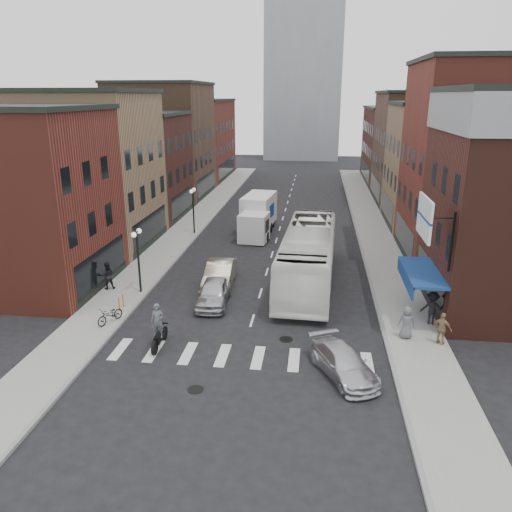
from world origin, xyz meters
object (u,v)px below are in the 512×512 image
at_px(sedan_left_far, 220,274).
at_px(ped_left_solo, 107,276).
at_px(motorcycle_rider, 158,327).
at_px(transit_bus, 308,256).
at_px(curb_car, 343,363).
at_px(box_truck, 258,216).
at_px(sedan_left_near, 214,292).
at_px(ped_right_c, 407,322).
at_px(parked_bicycle, 110,315).
at_px(billboard_sign, 426,219).
at_px(streetlamp_near, 138,249).
at_px(streetlamp_far, 193,202).
at_px(bike_rack, 121,303).
at_px(ped_right_b, 442,329).
at_px(ped_right_a, 432,308).

xyz_separation_m(sedan_left_far, ped_left_solo, (-6.84, -1.77, 0.24)).
height_order(motorcycle_rider, transit_bus, transit_bus).
height_order(transit_bus, curb_car, transit_bus).
height_order(box_truck, transit_bus, transit_bus).
distance_m(motorcycle_rider, sedan_left_near, 5.81).
distance_m(curb_car, ped_left_solo, 16.57).
bearing_deg(ped_right_c, parked_bicycle, 1.26).
bearing_deg(sedan_left_far, billboard_sign, -28.03).
distance_m(sedan_left_far, parked_bicycle, 8.04).
relative_size(streetlamp_near, sedan_left_near, 0.94).
xyz_separation_m(streetlamp_far, bike_rack, (-0.20, -16.70, -2.36)).
height_order(streetlamp_near, box_truck, streetlamp_near).
relative_size(motorcycle_rider, parked_bicycle, 1.35).
bearing_deg(streetlamp_near, curb_car, -33.78).
bearing_deg(ped_right_b, ped_right_a, -55.81).
relative_size(sedan_left_far, ped_right_a, 2.64).
bearing_deg(parked_bicycle, billboard_sign, 28.20).
relative_size(box_truck, ped_right_a, 4.34).
distance_m(billboard_sign, bike_rack, 17.14).
bearing_deg(ped_left_solo, parked_bicycle, 91.28).
distance_m(box_truck, ped_right_b, 22.74).
bearing_deg(streetlamp_far, parked_bicycle, -90.31).
height_order(sedan_left_near, ped_right_b, ped_right_b).
bearing_deg(streetlamp_far, curb_car, -61.27).
bearing_deg(sedan_left_near, ped_right_c, -20.12).
height_order(parked_bicycle, ped_right_a, ped_right_a).
relative_size(streetlamp_near, ped_left_solo, 2.32).
height_order(ped_left_solo, ped_right_a, ped_right_a).
distance_m(box_truck, parked_bicycle, 20.15).
bearing_deg(motorcycle_rider, ped_left_solo, 124.80).
xyz_separation_m(streetlamp_near, box_truck, (5.57, 14.82, -1.26)).
distance_m(streetlamp_near, ped_right_a, 17.28).
bearing_deg(box_truck, ped_right_b, -53.36).
relative_size(streetlamp_near, bike_rack, 5.14).
xyz_separation_m(ped_right_a, ped_right_c, (-1.62, -1.85, -0.06)).
bearing_deg(streetlamp_far, billboard_sign, -47.59).
relative_size(streetlamp_far, ped_right_a, 2.25).
distance_m(transit_bus, sedan_left_far, 5.87).
distance_m(motorcycle_rider, transit_bus, 12.08).
bearing_deg(transit_bus, ped_left_solo, -163.81).
distance_m(sedan_left_near, curb_car, 10.16).
height_order(curb_car, ped_right_a, ped_right_a).
bearing_deg(sedan_left_far, ped_right_b, -31.07).
bearing_deg(curb_car, bike_rack, 130.40).
height_order(streetlamp_near, motorcycle_rider, streetlamp_near).
relative_size(streetlamp_far, transit_bus, 0.31).
relative_size(parked_bicycle, ped_right_a, 0.94).
height_order(bike_rack, curb_car, curb_car).
relative_size(motorcycle_rider, ped_left_solo, 1.31).
relative_size(curb_car, ped_right_b, 2.61).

